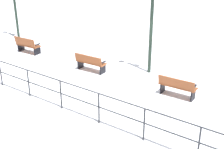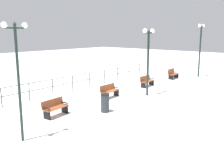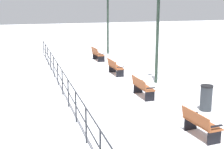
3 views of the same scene
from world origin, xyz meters
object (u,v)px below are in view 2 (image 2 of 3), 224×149
at_px(bench_third, 147,81).
at_px(lamppost_near, 17,63).
at_px(bench_nearest, 55,108).
at_px(bench_second, 109,91).
at_px(bench_fourth, 173,74).
at_px(trash_bin, 105,103).
at_px(lamppost_far, 201,41).
at_px(lamppost_middle, 148,50).

bearing_deg(bench_third, lamppost_near, -85.00).
bearing_deg(bench_nearest, bench_second, 86.99).
distance_m(bench_third, bench_fourth, 4.37).
bearing_deg(trash_bin, bench_third, 103.80).
bearing_deg(lamppost_far, bench_second, -97.94).
distance_m(bench_nearest, bench_third, 8.74).
distance_m(bench_second, bench_fourth, 8.74).
distance_m(lamppost_near, lamppost_middle, 8.97).
xyz_separation_m(bench_third, lamppost_near, (1.49, -11.25, 2.63)).
xyz_separation_m(lamppost_near, lamppost_far, (-0.00, 18.12, 0.37)).
xyz_separation_m(bench_third, lamppost_far, (1.49, 6.87, 3.01)).
bearing_deg(bench_third, bench_fourth, 86.76).
bearing_deg(bench_third, trash_bin, -78.77).
bearing_deg(trash_bin, bench_nearest, -125.68).
bearing_deg(bench_fourth, bench_third, -94.35).
bearing_deg(bench_nearest, lamppost_middle, 72.47).
distance_m(bench_third, lamppost_middle, 3.78).
bearing_deg(trash_bin, bench_second, 126.88).
height_order(lamppost_near, lamppost_far, lamppost_far).
distance_m(bench_third, lamppost_far, 7.65).
height_order(bench_third, lamppost_far, lamppost_far).
bearing_deg(lamppost_near, lamppost_middle, 90.00).
xyz_separation_m(bench_nearest, lamppost_far, (1.37, 15.61, 3.01)).
height_order(bench_nearest, lamppost_middle, lamppost_middle).
distance_m(bench_second, trash_bin, 2.84).
bearing_deg(lamppost_near, bench_nearest, 118.76).
distance_m(bench_nearest, bench_second, 4.38).
distance_m(lamppost_near, trash_bin, 5.28).
relative_size(bench_third, lamppost_middle, 0.34).
bearing_deg(lamppost_near, bench_second, 102.83).
bearing_deg(lamppost_far, lamppost_middle, -90.00).
bearing_deg(lamppost_near, trash_bin, 88.29).
xyz_separation_m(bench_fourth, trash_bin, (1.58, -11.01, 0.05)).
distance_m(bench_fourth, lamppost_far, 4.17).
height_order(bench_fourth, lamppost_near, lamppost_near).
xyz_separation_m(bench_second, bench_fourth, (0.12, 8.74, -0.00)).
bearing_deg(bench_second, lamppost_middle, 51.16).
relative_size(bench_nearest, lamppost_near, 0.31).
relative_size(bench_third, trash_bin, 1.51).
relative_size(lamppost_near, trash_bin, 4.61).
bearing_deg(bench_fourth, bench_second, -94.49).
bearing_deg(bench_second, bench_third, 87.03).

